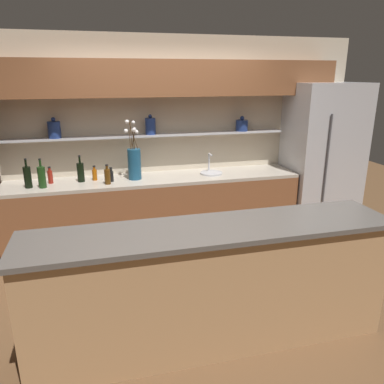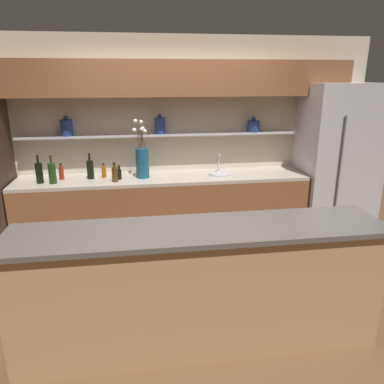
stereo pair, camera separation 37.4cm
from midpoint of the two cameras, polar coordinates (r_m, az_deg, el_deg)
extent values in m
plane|color=brown|center=(3.90, -2.95, -15.65)|extent=(12.00, 12.00, 0.00)
cube|color=beige|center=(4.92, -7.02, 7.62)|extent=(5.20, 0.10, 2.60)
cube|color=#B7B7BC|center=(4.75, -8.46, 8.53)|extent=(3.48, 0.18, 0.02)
cylinder|color=navy|center=(4.74, -22.43, 8.73)|extent=(0.14, 0.14, 0.19)
sphere|color=navy|center=(4.73, -22.60, 10.18)|extent=(0.05, 0.05, 0.05)
cylinder|color=navy|center=(4.72, -8.65, 9.85)|extent=(0.13, 0.13, 0.20)
sphere|color=navy|center=(4.71, -8.72, 11.33)|extent=(0.04, 0.04, 0.04)
cylinder|color=navy|center=(5.00, 5.47, 10.03)|extent=(0.16, 0.16, 0.14)
sphere|color=navy|center=(4.99, 5.50, 11.14)|extent=(0.05, 0.05, 0.05)
cube|color=brown|center=(4.63, -7.00, 16.84)|extent=(4.42, 0.34, 0.42)
cube|color=brown|center=(4.78, -7.65, -3.39)|extent=(3.58, 0.62, 0.88)
cube|color=#ADA393|center=(4.64, -7.87, 1.93)|extent=(3.58, 0.62, 0.04)
cube|color=tan|center=(3.09, -0.52, -14.55)|extent=(2.85, 0.55, 0.98)
cube|color=#56514C|center=(2.86, -0.55, -5.84)|extent=(2.91, 0.61, 0.04)
cube|color=#B7B7BC|center=(5.32, 17.24, 4.61)|extent=(0.93, 0.70, 2.03)
cylinder|color=#4C4C51|center=(4.91, 17.89, 4.73)|extent=(0.02, 0.02, 1.12)
cylinder|color=navy|center=(4.57, -11.10, 4.15)|extent=(0.16, 0.16, 0.37)
cylinder|color=#4C3319|center=(4.50, -11.31, 7.87)|extent=(0.02, 0.01, 0.24)
sphere|color=silver|center=(4.44, -11.34, 9.29)|extent=(0.06, 0.06, 0.06)
cylinder|color=#4C3319|center=(4.51, -11.32, 7.82)|extent=(0.05, 0.03, 0.22)
sphere|color=silver|center=(4.53, -11.22, 9.31)|extent=(0.06, 0.06, 0.06)
cylinder|color=#4C3319|center=(4.52, -11.20, 7.65)|extent=(0.02, 0.02, 0.20)
sphere|color=silver|center=(4.53, -10.86, 8.95)|extent=(0.05, 0.05, 0.05)
cylinder|color=#4C3319|center=(4.50, -11.67, 8.40)|extent=(0.01, 0.06, 0.32)
sphere|color=silver|center=(4.47, -12.31, 10.40)|extent=(0.05, 0.05, 0.05)
cylinder|color=#4C3319|center=(4.47, -11.31, 8.34)|extent=(0.09, 0.01, 0.31)
sphere|color=silver|center=(4.40, -11.39, 10.32)|extent=(0.04, 0.04, 0.04)
cylinder|color=#4C3319|center=(4.51, -11.84, 7.72)|extent=(0.01, 0.06, 0.21)
sphere|color=silver|center=(4.49, -12.44, 9.04)|extent=(0.05, 0.05, 0.05)
cylinder|color=#B7B7BC|center=(4.76, 0.71, 2.87)|extent=(0.28, 0.28, 0.02)
cylinder|color=#B7B7BC|center=(4.84, 0.39, 4.56)|extent=(0.02, 0.02, 0.22)
cylinder|color=#B7B7BC|center=(4.75, 0.58, 5.69)|extent=(0.02, 0.12, 0.02)
cylinder|color=#4C2D0C|center=(4.45, -15.13, 2.22)|extent=(0.07, 0.07, 0.17)
cylinder|color=#4C2D0C|center=(4.42, -15.24, 3.58)|extent=(0.03, 0.03, 0.04)
cylinder|color=black|center=(4.42, -15.27, 3.95)|extent=(0.03, 0.03, 0.01)
cylinder|color=black|center=(4.55, -14.52, 2.28)|extent=(0.05, 0.05, 0.12)
cylinder|color=black|center=(4.53, -14.60, 3.25)|extent=(0.03, 0.03, 0.04)
cylinder|color=black|center=(4.53, -14.62, 3.55)|extent=(0.03, 0.03, 0.01)
cylinder|color=black|center=(4.61, -25.93, 1.98)|extent=(0.08, 0.08, 0.24)
cylinder|color=black|center=(4.57, -26.19, 3.90)|extent=(0.02, 0.02, 0.08)
cylinder|color=black|center=(4.56, -26.27, 4.48)|extent=(0.03, 0.03, 0.01)
cylinder|color=black|center=(4.64, -18.85, 2.80)|extent=(0.08, 0.08, 0.22)
cylinder|color=black|center=(4.60, -19.03, 4.62)|extent=(0.02, 0.02, 0.08)
cylinder|color=black|center=(4.59, -19.09, 5.19)|extent=(0.03, 0.03, 0.01)
cylinder|color=#9E4C0A|center=(4.66, -16.86, 2.48)|extent=(0.06, 0.06, 0.13)
cylinder|color=#9E4C0A|center=(4.65, -16.95, 3.44)|extent=(0.03, 0.03, 0.04)
cylinder|color=black|center=(4.64, -16.98, 3.74)|extent=(0.03, 0.03, 0.01)
cylinder|color=#193814|center=(4.54, -24.14, 2.01)|extent=(0.08, 0.08, 0.24)
cylinder|color=#193814|center=(4.51, -24.39, 3.96)|extent=(0.02, 0.02, 0.08)
cylinder|color=black|center=(4.50, -24.46, 4.54)|extent=(0.03, 0.03, 0.01)
cylinder|color=maroon|center=(4.70, -22.96, 2.07)|extent=(0.06, 0.06, 0.15)
cylinder|color=maroon|center=(4.68, -23.09, 3.16)|extent=(0.03, 0.03, 0.04)
cylinder|color=black|center=(4.67, -23.12, 3.45)|extent=(0.03, 0.03, 0.01)
camera|label=1|loc=(0.19, -92.86, -0.90)|focal=35.00mm
camera|label=2|loc=(0.19, 87.14, 0.90)|focal=35.00mm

